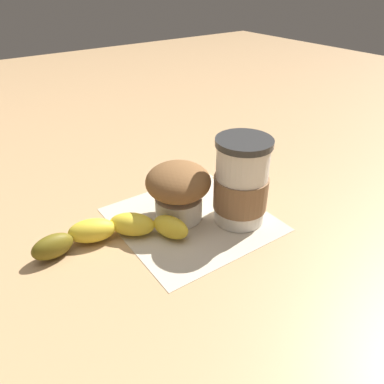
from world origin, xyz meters
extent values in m
plane|color=tan|center=(0.00, 0.00, 0.00)|extent=(3.00, 3.00, 0.00)
cube|color=beige|center=(0.00, 0.00, 0.00)|extent=(0.24, 0.24, 0.00)
cylinder|color=silver|center=(-0.06, 0.04, 0.07)|extent=(0.08, 0.08, 0.13)
cylinder|color=#2D2D2D|center=(-0.06, 0.04, 0.14)|extent=(0.09, 0.09, 0.01)
cylinder|color=#846042|center=(-0.06, 0.04, 0.05)|extent=(0.09, 0.09, 0.05)
cylinder|color=white|center=(0.01, -0.02, 0.02)|extent=(0.08, 0.08, 0.04)
ellipsoid|color=brown|center=(0.01, -0.02, 0.07)|extent=(0.11, 0.11, 0.06)
ellipsoid|color=yellow|center=(0.05, 0.02, 0.02)|extent=(0.05, 0.07, 0.04)
ellipsoid|color=yellow|center=(0.10, -0.02, 0.02)|extent=(0.08, 0.08, 0.04)
ellipsoid|color=yellow|center=(0.16, -0.04, 0.02)|extent=(0.08, 0.06, 0.04)
ellipsoid|color=brown|center=(0.22, -0.04, 0.02)|extent=(0.06, 0.03, 0.04)
cube|color=#9E7547|center=(-0.17, -0.08, 0.00)|extent=(0.11, 0.02, 0.00)
camera|label=1|loc=(0.30, 0.41, 0.37)|focal=35.00mm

